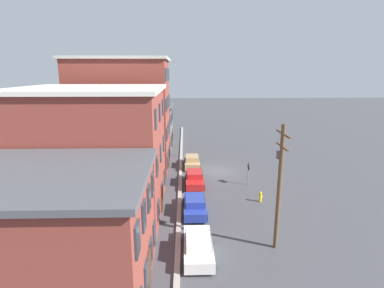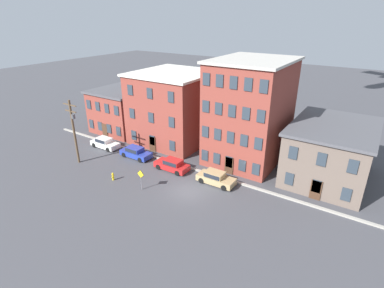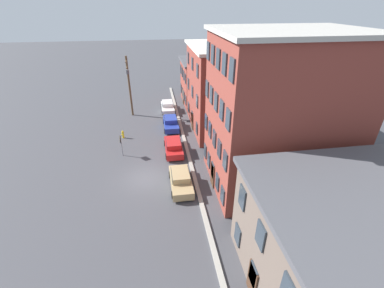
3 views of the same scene
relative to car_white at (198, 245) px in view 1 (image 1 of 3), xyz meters
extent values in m
plane|color=#424247|center=(16.63, -3.19, -0.75)|extent=(200.00, 200.00, 0.00)
cube|color=#9E998E|center=(16.63, 1.31, -0.67)|extent=(56.00, 0.36, 0.16)
cube|color=brown|center=(-2.97, 8.20, 2.48)|extent=(8.09, 10.79, 6.47)
cube|color=#4C4C51|center=(-2.97, 8.20, 5.87)|extent=(8.59, 11.29, 0.30)
cube|color=#2D3842|center=(-6.00, 2.75, 4.10)|extent=(0.90, 0.10, 1.40)
cube|color=#2D3842|center=(-3.98, 2.75, 0.87)|extent=(0.90, 0.10, 1.40)
cube|color=#2D3842|center=(-3.98, 2.75, 4.10)|extent=(0.90, 0.10, 1.40)
cube|color=#2D3842|center=(-1.95, 2.75, 0.87)|extent=(0.90, 0.10, 1.40)
cube|color=#2D3842|center=(-1.95, 2.75, 4.10)|extent=(0.90, 0.10, 1.40)
cube|color=#2D3842|center=(0.07, 2.75, 0.87)|extent=(0.90, 0.10, 1.40)
cube|color=#2D3842|center=(0.07, 2.75, 4.10)|extent=(0.90, 0.10, 1.40)
cube|color=#472D1E|center=(-2.97, 2.75, 0.35)|extent=(1.10, 0.10, 2.20)
cube|color=brown|center=(6.66, 8.14, 4.23)|extent=(10.37, 10.66, 9.96)
cube|color=silver|center=(6.66, 8.14, 9.37)|extent=(10.87, 11.16, 0.30)
cube|color=#2D3842|center=(3.20, 2.75, 0.91)|extent=(0.90, 0.10, 1.40)
cube|color=#2D3842|center=(3.20, 2.75, 4.23)|extent=(0.90, 0.10, 1.40)
cube|color=#2D3842|center=(3.20, 2.75, 7.55)|extent=(0.90, 0.10, 1.40)
cube|color=#2D3842|center=(6.66, 2.75, 0.91)|extent=(0.90, 0.10, 1.40)
cube|color=#2D3842|center=(6.66, 2.75, 4.23)|extent=(0.90, 0.10, 1.40)
cube|color=#2D3842|center=(6.66, 2.75, 7.55)|extent=(0.90, 0.10, 1.40)
cube|color=#2D3842|center=(10.12, 2.75, 0.91)|extent=(0.90, 0.10, 1.40)
cube|color=#2D3842|center=(10.12, 2.75, 4.23)|extent=(0.90, 0.10, 1.40)
cube|color=#2D3842|center=(10.12, 2.75, 7.55)|extent=(0.90, 0.10, 1.40)
cube|color=#472D1E|center=(6.66, 2.75, 0.35)|extent=(1.10, 0.10, 2.20)
cube|color=brown|center=(18.57, 8.13, 5.58)|extent=(8.44, 10.65, 12.66)
cube|color=#B7B2A8|center=(18.57, 8.13, 12.06)|extent=(8.94, 11.15, 0.30)
cube|color=#2D3842|center=(15.19, 2.75, 0.83)|extent=(0.90, 0.10, 1.40)
cube|color=#2D3842|center=(15.19, 2.75, 4.00)|extent=(0.90, 0.10, 1.40)
cube|color=#2D3842|center=(15.19, 2.75, 7.16)|extent=(0.90, 0.10, 1.40)
cube|color=#2D3842|center=(15.19, 2.75, 10.33)|extent=(0.90, 0.10, 1.40)
cube|color=#2D3842|center=(16.88, 2.75, 0.83)|extent=(0.90, 0.10, 1.40)
cube|color=#2D3842|center=(16.88, 2.75, 4.00)|extent=(0.90, 0.10, 1.40)
cube|color=#2D3842|center=(16.88, 2.75, 7.16)|extent=(0.90, 0.10, 1.40)
cube|color=#2D3842|center=(16.88, 2.75, 10.33)|extent=(0.90, 0.10, 1.40)
cube|color=#2D3842|center=(18.57, 2.75, 0.83)|extent=(0.90, 0.10, 1.40)
cube|color=#2D3842|center=(18.57, 2.75, 4.00)|extent=(0.90, 0.10, 1.40)
cube|color=#2D3842|center=(18.57, 2.75, 7.16)|extent=(0.90, 0.10, 1.40)
cube|color=#2D3842|center=(18.57, 2.75, 10.33)|extent=(0.90, 0.10, 1.40)
cube|color=#2D3842|center=(20.26, 2.75, 0.83)|extent=(0.90, 0.10, 1.40)
cube|color=#2D3842|center=(20.26, 2.75, 4.00)|extent=(0.90, 0.10, 1.40)
cube|color=#2D3842|center=(20.26, 2.75, 7.16)|extent=(0.90, 0.10, 1.40)
cube|color=#2D3842|center=(20.26, 2.75, 10.33)|extent=(0.90, 0.10, 1.40)
cube|color=#2D3842|center=(21.94, 2.75, 0.83)|extent=(0.90, 0.10, 1.40)
cube|color=#2D3842|center=(21.94, 2.75, 4.00)|extent=(0.90, 0.10, 1.40)
cube|color=#2D3842|center=(21.94, 2.75, 7.16)|extent=(0.90, 0.10, 1.40)
cube|color=#2D3842|center=(21.94, 2.75, 10.33)|extent=(0.90, 0.10, 1.40)
cube|color=#472D1E|center=(18.57, 2.75, 0.35)|extent=(1.10, 0.10, 2.20)
cube|color=#66564C|center=(28.54, 8.57, 2.34)|extent=(8.37, 11.53, 6.18)
cube|color=#4C4C51|center=(28.54, 8.57, 5.58)|extent=(8.87, 12.03, 0.30)
cube|color=#2D3842|center=(25.75, 2.75, 0.80)|extent=(0.90, 0.10, 1.40)
cube|color=#2D3842|center=(25.75, 2.75, 3.88)|extent=(0.90, 0.10, 1.40)
cube|color=#2D3842|center=(28.54, 2.75, 0.80)|extent=(0.90, 0.10, 1.40)
cube|color=#2D3842|center=(28.54, 2.75, 3.88)|extent=(0.90, 0.10, 1.40)
cube|color=#2D3842|center=(31.34, 2.75, 0.80)|extent=(0.90, 0.10, 1.40)
cube|color=#2D3842|center=(31.34, 2.75, 3.88)|extent=(0.90, 0.10, 1.40)
cube|color=#472D1E|center=(28.54, 2.75, 0.35)|extent=(1.10, 0.10, 2.20)
cube|color=silver|center=(0.07, 0.00, -0.22)|extent=(4.40, 1.80, 0.70)
cube|color=silver|center=(-0.13, 0.00, 0.41)|extent=(2.20, 1.51, 0.55)
cube|color=#1E232D|center=(-0.13, 0.00, 0.41)|extent=(2.02, 1.58, 0.48)
cylinder|color=black|center=(1.52, 0.85, -0.42)|extent=(0.66, 0.22, 0.66)
cylinder|color=black|center=(1.52, -0.85, -0.42)|extent=(0.66, 0.22, 0.66)
cylinder|color=black|center=(-1.38, 0.85, -0.42)|extent=(0.66, 0.22, 0.66)
cylinder|color=black|center=(-1.38, -0.85, -0.42)|extent=(0.66, 0.22, 0.66)
cube|color=#233899|center=(6.05, 0.01, -0.22)|extent=(4.40, 1.80, 0.70)
cube|color=#233899|center=(5.85, 0.01, 0.41)|extent=(2.20, 1.51, 0.55)
cube|color=#1E232D|center=(5.85, 0.01, 0.41)|extent=(2.02, 1.58, 0.48)
cylinder|color=black|center=(7.50, 0.86, -0.42)|extent=(0.66, 0.22, 0.66)
cylinder|color=black|center=(7.50, -0.84, -0.42)|extent=(0.66, 0.22, 0.66)
cylinder|color=black|center=(4.60, 0.86, -0.42)|extent=(0.66, 0.22, 0.66)
cylinder|color=black|center=(4.60, -0.84, -0.42)|extent=(0.66, 0.22, 0.66)
cube|color=#B21E1E|center=(12.19, -0.19, -0.22)|extent=(4.40, 1.80, 0.70)
cube|color=#B21E1E|center=(12.39, -0.19, 0.41)|extent=(2.20, 1.51, 0.55)
cube|color=#1E232D|center=(12.39, -0.19, 0.41)|extent=(2.02, 1.58, 0.48)
cylinder|color=black|center=(10.74, -1.04, -0.42)|extent=(0.66, 0.22, 0.66)
cylinder|color=black|center=(10.74, 0.66, -0.42)|extent=(0.66, 0.22, 0.66)
cylinder|color=black|center=(13.64, -1.04, -0.42)|extent=(0.66, 0.22, 0.66)
cylinder|color=black|center=(13.64, 0.66, -0.42)|extent=(0.66, 0.22, 0.66)
cube|color=tan|center=(18.39, -0.09, -0.22)|extent=(4.40, 1.80, 0.70)
cube|color=tan|center=(18.19, -0.09, 0.41)|extent=(2.20, 1.51, 0.55)
cube|color=#1E232D|center=(18.19, -0.09, 0.41)|extent=(2.02, 1.58, 0.48)
cylinder|color=black|center=(19.84, 0.76, -0.42)|extent=(0.66, 0.22, 0.66)
cylinder|color=black|center=(19.84, -0.94, -0.42)|extent=(0.66, 0.22, 0.66)
cylinder|color=black|center=(16.94, 0.76, -0.42)|extent=(0.66, 0.22, 0.66)
cylinder|color=black|center=(16.94, -0.94, -0.42)|extent=(0.66, 0.22, 0.66)
cylinder|color=slate|center=(12.16, -5.69, 0.38)|extent=(0.08, 0.08, 2.27)
cube|color=yellow|center=(12.16, -5.72, 1.20)|extent=(0.90, 0.03, 0.90)
cube|color=black|center=(12.16, -5.71, 1.20)|extent=(0.98, 0.02, 0.98)
cylinder|color=brown|center=(0.80, -5.18, 3.43)|extent=(0.28, 0.28, 8.35)
cube|color=brown|center=(0.80, -5.18, 7.00)|extent=(2.40, 0.12, 0.12)
cube|color=brown|center=(0.80, -5.18, 6.20)|extent=(2.00, 0.12, 0.12)
cylinder|color=#515156|center=(1.15, -5.18, 5.60)|extent=(0.44, 0.44, 0.55)
cylinder|color=yellow|center=(7.98, -5.97, -0.35)|extent=(0.24, 0.24, 0.80)
sphere|color=yellow|center=(7.98, -5.97, 0.10)|extent=(0.22, 0.22, 0.22)
cylinder|color=yellow|center=(7.98, -6.13, -0.30)|extent=(0.10, 0.12, 0.10)
camera|label=1|loc=(-16.85, 0.83, 10.67)|focal=28.00mm
camera|label=2|loc=(32.25, -26.39, 17.05)|focal=28.00mm
camera|label=3|loc=(36.65, -1.87, 13.86)|focal=24.00mm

